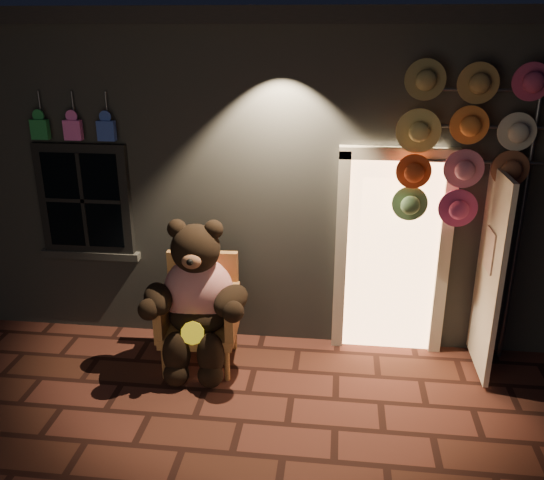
# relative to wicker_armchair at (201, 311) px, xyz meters

# --- Properties ---
(ground) EXTENTS (60.00, 60.00, 0.00)m
(ground) POSITION_rel_wicker_armchair_xyz_m (0.57, -0.98, -0.56)
(ground) COLOR #582921
(ground) RESTS_ON ground
(shop_building) EXTENTS (7.30, 5.95, 3.51)m
(shop_building) POSITION_rel_wicker_armchair_xyz_m (0.57, 3.01, 1.18)
(shop_building) COLOR slate
(shop_building) RESTS_ON ground
(wicker_armchair) EXTENTS (0.81, 0.74, 1.11)m
(wicker_armchair) POSITION_rel_wicker_armchair_xyz_m (0.00, 0.00, 0.00)
(wicker_armchair) COLOR #B58746
(wicker_armchair) RESTS_ON ground
(teddy_bear) EXTENTS (1.13, 0.90, 1.56)m
(teddy_bear) POSITION_rel_wicker_armchair_xyz_m (0.01, -0.14, 0.21)
(teddy_bear) COLOR red
(teddy_bear) RESTS_ON ground
(hat_rack) EXTENTS (1.69, 0.22, 2.99)m
(hat_rack) POSITION_rel_wicker_armchair_xyz_m (2.68, 0.30, 1.73)
(hat_rack) COLOR #59595E
(hat_rack) RESTS_ON ground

